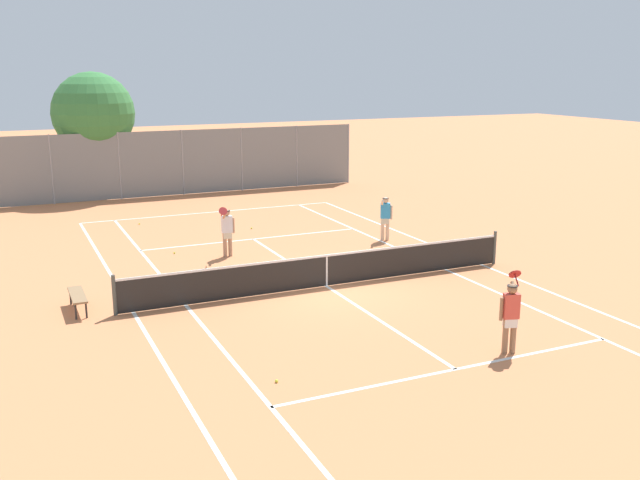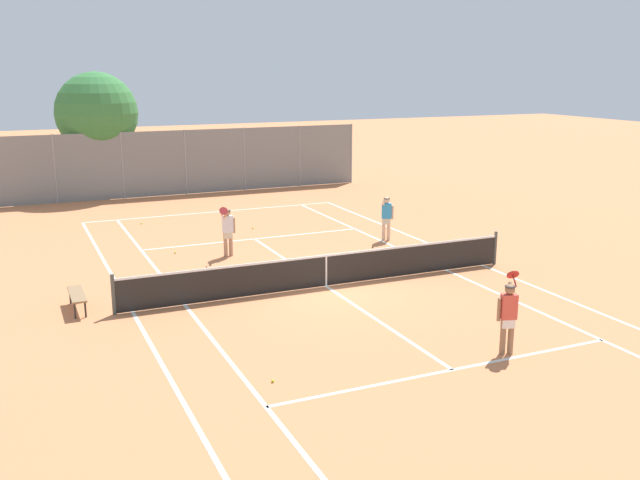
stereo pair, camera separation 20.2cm
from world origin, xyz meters
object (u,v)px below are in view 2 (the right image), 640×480
(loose_tennis_ball_3, at_px, (253,228))
(loose_tennis_ball_4, at_px, (141,223))
(player_far_right, at_px, (386,216))
(loose_tennis_ball_1, at_px, (175,252))
(loose_tennis_ball_2, at_px, (228,234))
(tree_behind_left, at_px, (96,115))
(loose_tennis_ball_5, at_px, (273,381))
(player_near_side, at_px, (508,314))
(courtside_bench, at_px, (77,295))
(tennis_net, at_px, (326,269))
(player_far_left, at_px, (228,229))

(loose_tennis_ball_3, relative_size, loose_tennis_ball_4, 1.00)
(player_far_right, bearing_deg, loose_tennis_ball_1, 170.54)
(loose_tennis_ball_2, relative_size, tree_behind_left, 0.01)
(loose_tennis_ball_3, xyz_separation_m, loose_tennis_ball_5, (-4.14, -13.47, 0.00))
(player_near_side, relative_size, loose_tennis_ball_3, 26.88)
(loose_tennis_ball_3, bearing_deg, player_far_right, -44.54)
(courtside_bench, bearing_deg, loose_tennis_ball_3, 45.15)
(tennis_net, height_order, player_far_left, player_far_left)
(player_far_left, relative_size, loose_tennis_ball_2, 26.88)
(tree_behind_left, bearing_deg, loose_tennis_ball_4, -86.06)
(loose_tennis_ball_3, height_order, courtside_bench, courtside_bench)
(loose_tennis_ball_3, bearing_deg, loose_tennis_ball_2, -154.97)
(player_near_side, xyz_separation_m, courtside_bench, (-8.35, 6.86, -0.52))
(tennis_net, relative_size, loose_tennis_ball_4, 181.82)
(player_near_side, relative_size, loose_tennis_ball_2, 26.88)
(tennis_net, relative_size, tree_behind_left, 2.01)
(courtside_bench, bearing_deg, tennis_net, -6.11)
(tennis_net, relative_size, loose_tennis_ball_2, 181.82)
(loose_tennis_ball_5, bearing_deg, loose_tennis_ball_3, 72.91)
(courtside_bench, height_order, tree_behind_left, tree_behind_left)
(loose_tennis_ball_1, distance_m, loose_tennis_ball_3, 4.44)
(player_far_left, relative_size, tree_behind_left, 0.30)
(player_far_right, height_order, courtside_bench, player_far_right)
(loose_tennis_ball_3, bearing_deg, loose_tennis_ball_1, -145.17)
(player_far_right, distance_m, loose_tennis_ball_2, 6.05)
(loose_tennis_ball_3, height_order, loose_tennis_ball_4, same)
(loose_tennis_ball_4, xyz_separation_m, tree_behind_left, (-0.53, 7.71, 3.86))
(tennis_net, bearing_deg, courtside_bench, 173.89)
(loose_tennis_ball_3, bearing_deg, loose_tennis_ball_5, -107.09)
(player_far_right, height_order, loose_tennis_ball_3, player_far_right)
(loose_tennis_ball_4, relative_size, courtside_bench, 0.04)
(player_far_right, relative_size, loose_tennis_ball_4, 24.24)
(tree_behind_left, bearing_deg, player_far_left, -80.65)
(player_far_right, bearing_deg, loose_tennis_ball_2, 147.46)
(tree_behind_left, bearing_deg, loose_tennis_ball_2, -73.74)
(loose_tennis_ball_5, bearing_deg, player_near_side, -7.52)
(tennis_net, xyz_separation_m, loose_tennis_ball_2, (-0.71, 7.47, -0.48))
(loose_tennis_ball_4, bearing_deg, loose_tennis_ball_2, -50.30)
(loose_tennis_ball_3, distance_m, loose_tennis_ball_5, 14.09)
(loose_tennis_ball_3, height_order, loose_tennis_ball_5, same)
(tennis_net, xyz_separation_m, player_near_side, (1.58, -6.13, 0.42))
(player_far_left, height_order, loose_tennis_ball_4, player_far_left)
(player_far_left, distance_m, player_far_right, 5.93)
(tennis_net, relative_size, loose_tennis_ball_5, 181.82)
(tennis_net, height_order, tree_behind_left, tree_behind_left)
(player_far_right, relative_size, tree_behind_left, 0.27)
(tennis_net, bearing_deg, loose_tennis_ball_1, 119.81)
(loose_tennis_ball_1, bearing_deg, loose_tennis_ball_3, 34.83)
(player_far_left, height_order, tree_behind_left, tree_behind_left)
(loose_tennis_ball_3, distance_m, tree_behind_left, 11.88)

